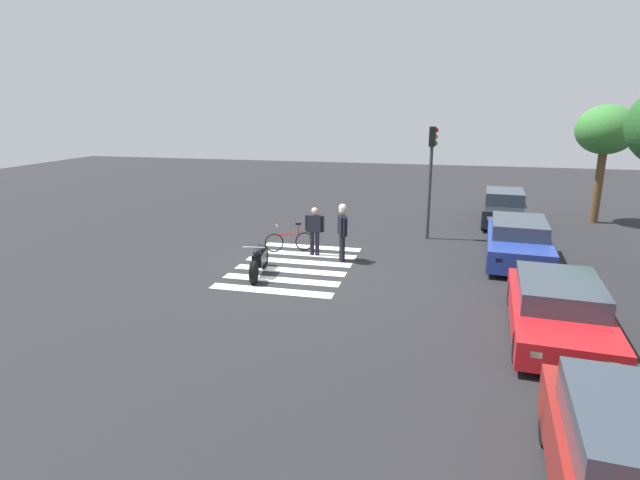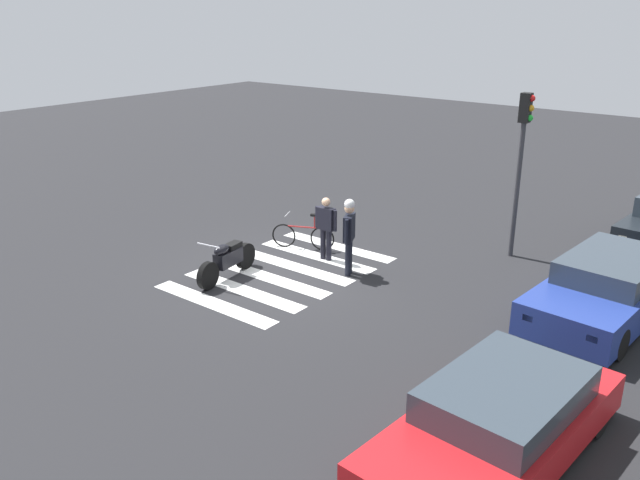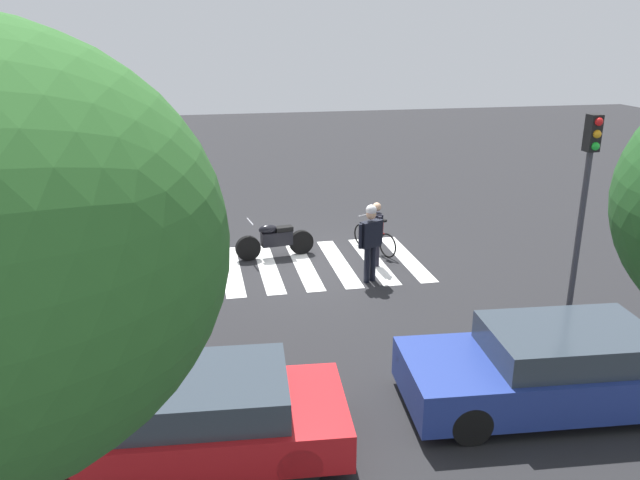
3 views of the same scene
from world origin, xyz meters
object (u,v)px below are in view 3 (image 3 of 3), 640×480
(leaning_bicycle, at_px, (375,239))
(car_blue_hatchback, at_px, (555,368))
(officer_on_foot, at_px, (371,237))
(traffic_light_pole, at_px, (586,184))
(police_motorcycle, at_px, (275,240))
(car_red_convertible, at_px, (186,416))
(officer_by_motorcycle, at_px, (376,230))

(leaning_bicycle, height_order, car_blue_hatchback, car_blue_hatchback)
(officer_on_foot, distance_m, traffic_light_pole, 4.71)
(police_motorcycle, height_order, car_blue_hatchback, car_blue_hatchback)
(car_red_convertible, bearing_deg, leaning_bicycle, -122.88)
(car_red_convertible, bearing_deg, traffic_light_pole, -158.77)
(police_motorcycle, xyz_separation_m, officer_by_motorcycle, (-2.38, 1.08, 0.46))
(officer_by_motorcycle, bearing_deg, car_blue_hatchback, 98.86)
(officer_on_foot, bearing_deg, traffic_light_pole, 144.28)
(car_blue_hatchback, relative_size, car_red_convertible, 1.01)
(officer_by_motorcycle, bearing_deg, car_red_convertible, 54.97)
(traffic_light_pole, bearing_deg, officer_by_motorcycle, -48.81)
(police_motorcycle, distance_m, leaning_bicycle, 2.63)
(police_motorcycle, xyz_separation_m, traffic_light_pole, (-5.52, 4.66, 2.31))
(police_motorcycle, height_order, car_red_convertible, car_red_convertible)
(car_red_convertible, bearing_deg, officer_by_motorcycle, -125.03)
(police_motorcycle, relative_size, car_blue_hatchback, 0.43)
(officer_by_motorcycle, xyz_separation_m, car_red_convertible, (4.63, 6.60, -0.34))
(car_blue_hatchback, height_order, traffic_light_pole, traffic_light_pole)
(police_motorcycle, height_order, leaning_bicycle, police_motorcycle)
(officer_by_motorcycle, xyz_separation_m, traffic_light_pole, (-3.14, 3.58, 1.86))
(leaning_bicycle, relative_size, officer_by_motorcycle, 0.96)
(car_blue_hatchback, bearing_deg, police_motorcycle, -65.85)
(officer_on_foot, bearing_deg, leaning_bicycle, -109.24)
(car_red_convertible, distance_m, traffic_light_pole, 8.61)
(police_motorcycle, height_order, officer_on_foot, officer_on_foot)
(officer_by_motorcycle, bearing_deg, leaning_bicycle, -104.82)
(leaning_bicycle, relative_size, traffic_light_pole, 0.38)
(officer_on_foot, relative_size, officer_by_motorcycle, 1.15)
(officer_on_foot, height_order, officer_by_motorcycle, officer_on_foot)
(car_blue_hatchback, bearing_deg, traffic_light_pole, -126.21)
(officer_on_foot, distance_m, officer_by_motorcycle, 1.12)
(officer_by_motorcycle, height_order, car_blue_hatchback, officer_by_motorcycle)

